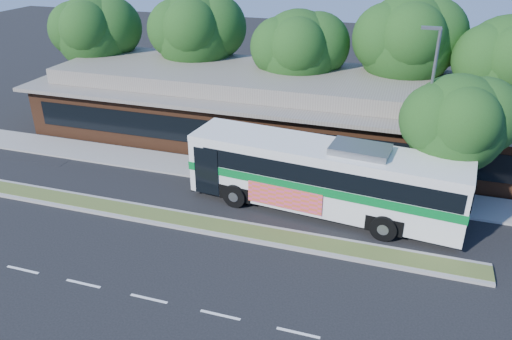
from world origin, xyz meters
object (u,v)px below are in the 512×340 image
object	(u,v)px
transit_bus	(325,173)
sidewalk_tree	(464,122)
sedan	(103,123)
lamp_post	(426,115)

from	to	relation	value
transit_bus	sidewalk_tree	distance (m)	7.13
sedan	sidewalk_tree	xyz separation A→B (m)	(23.04, -3.57, 4.03)
sedan	sidewalk_tree	distance (m)	23.66
lamp_post	transit_bus	xyz separation A→B (m)	(-4.40, -2.21, -2.76)
lamp_post	transit_bus	distance (m)	5.64
lamp_post	sidewalk_tree	bearing A→B (deg)	10.05
lamp_post	sedan	bearing A→B (deg)	169.64
transit_bus	sedan	distance (m)	17.99
lamp_post	sedan	distance (m)	22.03
sedan	transit_bus	bearing A→B (deg)	-100.05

